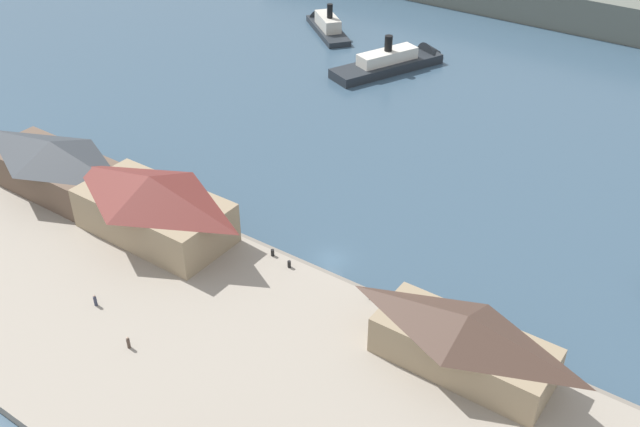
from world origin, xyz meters
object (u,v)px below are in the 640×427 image
object	(u,v)px
mooring_post_center_west	(371,296)
ferry_shed_central_terminal	(55,165)
pedestrian_near_cart	(128,343)
mooring_post_east	(273,253)
ferry_mid_harbor	(325,24)
ferry_shed_west_terminal	(464,341)
mooring_post_west	(289,264)
ferry_shed_customs_shed	(153,205)
pedestrian_walking_west	(95,301)
ferry_moored_west	(399,61)

from	to	relation	value
mooring_post_center_west	ferry_shed_central_terminal	bearing A→B (deg)	-174.25
pedestrian_near_cart	mooring_post_east	xyz separation A→B (m)	(2.61, 21.95, -0.24)
ferry_mid_harbor	ferry_shed_west_terminal	bearing A→B (deg)	-47.51
mooring_post_west	ferry_shed_central_terminal	bearing A→B (deg)	-173.48
ferry_shed_customs_shed	ferry_shed_central_terminal	bearing A→B (deg)	-179.47
ferry_shed_west_terminal	ferry_mid_harbor	distance (m)	105.57
ferry_shed_customs_shed	pedestrian_walking_west	bearing A→B (deg)	-72.16
ferry_shed_central_terminal	ferry_shed_customs_shed	size ratio (longest dim) A/B	1.04
ferry_shed_west_terminal	pedestrian_walking_west	bearing A→B (deg)	-158.34
ferry_shed_customs_shed	pedestrian_near_cart	xyz separation A→B (m)	(13.02, -17.07, -3.76)
ferry_shed_central_terminal	ferry_moored_west	size ratio (longest dim) A/B	0.83
mooring_post_west	ferry_mid_harbor	xyz separation A→B (m)	(-46.25, 74.70, -0.31)
mooring_post_center_west	ferry_moored_west	distance (m)	72.97
mooring_post_west	ferry_moored_west	size ratio (longest dim) A/B	0.03
ferry_shed_west_terminal	ferry_mid_harbor	xyz separation A→B (m)	(-71.27, 77.80, -3.42)
ferry_mid_harbor	ferry_moored_west	bearing A→B (deg)	-20.65
mooring_post_east	ferry_mid_harbor	distance (m)	85.65
ferry_shed_customs_shed	mooring_post_center_west	world-z (taller)	ferry_shed_customs_shed
ferry_shed_customs_shed	mooring_post_west	size ratio (longest dim) A/B	23.19
ferry_moored_west	ferry_shed_customs_shed	bearing A→B (deg)	-87.45
pedestrian_walking_west	mooring_post_east	size ratio (longest dim) A/B	1.69
ferry_shed_west_terminal	pedestrian_walking_west	world-z (taller)	ferry_shed_west_terminal
ferry_shed_customs_shed	pedestrian_near_cart	bearing A→B (deg)	-52.67
ferry_shed_customs_shed	ferry_mid_harbor	bearing A→B (deg)	109.20
mooring_post_east	ferry_moored_west	size ratio (longest dim) A/B	0.03
ferry_shed_customs_shed	pedestrian_near_cart	distance (m)	21.79
pedestrian_walking_west	pedestrian_near_cart	distance (m)	8.77
ferry_shed_central_terminal	ferry_mid_harbor	distance (m)	79.57
ferry_shed_west_terminal	mooring_post_east	size ratio (longest dim) A/B	21.14
mooring_post_west	mooring_post_east	distance (m)	3.23
ferry_shed_central_terminal	ferry_mid_harbor	size ratio (longest dim) A/B	1.16
ferry_shed_west_terminal	pedestrian_walking_west	xyz separation A→B (m)	(-39.15, -15.55, -2.86)
mooring_post_center_west	ferry_mid_harbor	distance (m)	93.92
ferry_shed_west_terminal	mooring_post_west	distance (m)	25.40
ferry_shed_customs_shed	mooring_post_west	distance (m)	19.66
mooring_post_west	mooring_post_east	xyz separation A→B (m)	(-3.16, 0.68, 0.00)
ferry_shed_central_terminal	pedestrian_walking_west	world-z (taller)	ferry_shed_central_terminal
ferry_shed_central_terminal	pedestrian_near_cart	size ratio (longest dim) A/B	14.32
ferry_shed_central_terminal	mooring_post_center_west	bearing A→B (deg)	5.75
pedestrian_walking_west	mooring_post_east	xyz separation A→B (m)	(10.98, 19.33, -0.25)
pedestrian_walking_west	ferry_moored_west	distance (m)	84.52
ferry_shed_west_terminal	ferry_mid_harbor	world-z (taller)	ferry_shed_west_terminal
pedestrian_near_cart	mooring_post_center_west	bearing A→B (deg)	51.74
pedestrian_near_cart	ferry_shed_central_terminal	bearing A→B (deg)	152.61
ferry_shed_central_terminal	mooring_post_east	distance (m)	35.73
ferry_shed_customs_shed	mooring_post_center_west	xyz separation A→B (m)	(30.29, 4.84, -4.00)
ferry_shed_central_terminal	ferry_shed_west_terminal	world-z (taller)	ferry_shed_central_terminal
pedestrian_near_cart	mooring_post_west	bearing A→B (deg)	74.83
ferry_shed_central_terminal	mooring_post_center_west	world-z (taller)	ferry_shed_central_terminal
mooring_post_west	mooring_post_east	world-z (taller)	same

